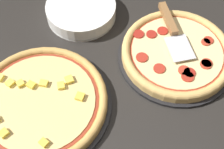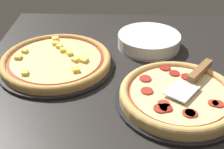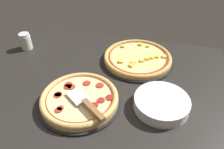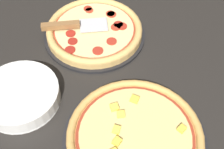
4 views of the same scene
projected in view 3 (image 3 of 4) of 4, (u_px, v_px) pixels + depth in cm
name	position (u px, v px, depth cm)	size (l,w,h in cm)	color
ground_plane	(81.00, 100.00, 98.43)	(132.64, 120.17, 3.60)	black
pizza_pan_front	(80.00, 102.00, 94.26)	(35.48, 35.48, 1.00)	black
pizza_front	(79.00, 98.00, 92.92)	(33.35, 33.35, 3.37)	#DBAD60
pizza_pan_back	(137.00, 60.00, 119.50)	(39.09, 39.09, 1.00)	black
pizza_back	(138.00, 57.00, 118.41)	(36.75, 36.75, 2.94)	tan
serving_spatula	(90.00, 107.00, 85.57)	(20.86, 16.95, 2.00)	silver
plate_stack	(161.00, 103.00, 90.90)	(23.12, 23.12, 4.90)	white
parmesan_shaker	(25.00, 41.00, 127.51)	(6.54, 6.54, 9.56)	silver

